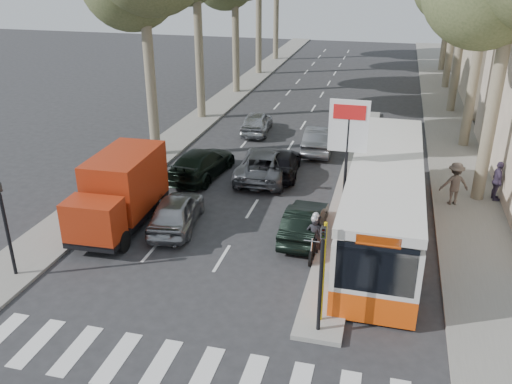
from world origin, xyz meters
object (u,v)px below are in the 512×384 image
Objects in this scene: silver_hatchback at (176,211)px; city_bus at (384,197)px; red_truck at (121,191)px; motorcycle at (314,235)px; dark_hatchback at (304,222)px.

silver_hatchback is 0.35× the size of city_bus.
red_truck is 0.46× the size of city_bus.
city_bus is at bearing -178.72° from silver_hatchback.
silver_hatchback is 5.95m from motorcycle.
silver_hatchback reaches higher than dark_hatchback.
city_bus is 6.10× the size of motorcycle.
red_truck reaches higher than silver_hatchback.
motorcycle is (8.14, -0.39, -0.81)m from red_truck.
motorcycle is at bearing 164.53° from silver_hatchback.
city_bus is (10.54, 1.74, 0.12)m from red_truck.
city_bus reaches higher than silver_hatchback.
dark_hatchback is at bearing 4.43° from red_truck.
red_truck is (-7.54, -0.86, 0.93)m from dark_hatchback.
dark_hatchback is at bearing -163.24° from city_bus.
red_truck is at bearing 2.18° from silver_hatchback.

